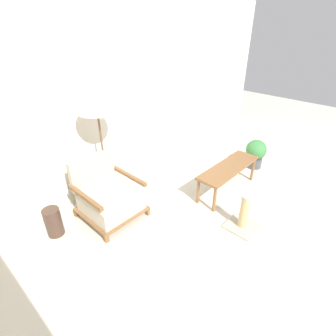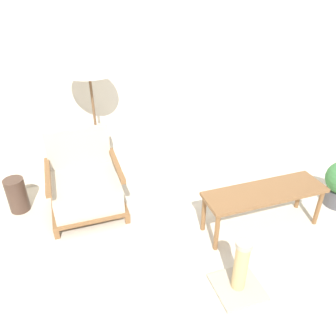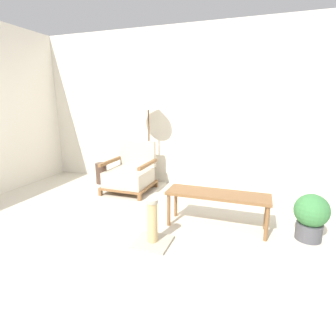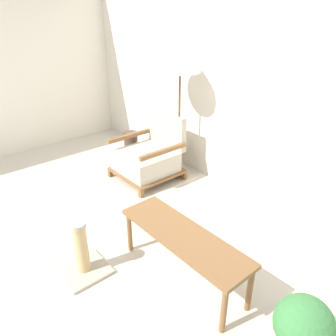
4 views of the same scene
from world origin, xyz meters
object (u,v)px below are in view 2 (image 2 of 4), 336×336
Objects in this scene: coffee_table at (265,195)px; vase at (17,195)px; scratching_post at (239,274)px; armchair at (85,185)px; floor_lamp at (88,61)px.

vase is at bearing 154.95° from coffee_table.
armchair is at bearing 124.37° from scratching_post.
vase is at bearing -172.07° from floor_lamp.
coffee_table is at bearing -40.95° from floor_lamp.
armchair reaches higher than coffee_table.
floor_lamp is 2.14m from coffee_table.
coffee_table reaches higher than vase.
armchair is 1.25m from floor_lamp.
floor_lamp is at bearing 139.05° from coffee_table.
floor_lamp reaches higher than vase.
scratching_post is at bearing -66.09° from floor_lamp.
armchair reaches higher than scratching_post.
floor_lamp is at bearing 113.91° from scratching_post.
coffee_table is (1.60, -0.88, 0.09)m from armchair.
coffee_table is at bearing -25.05° from vase.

